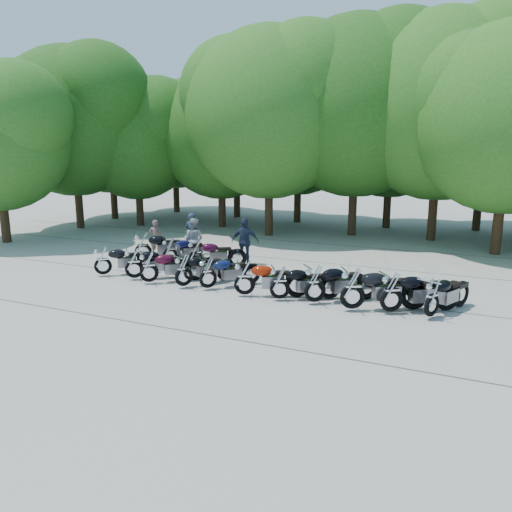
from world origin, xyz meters
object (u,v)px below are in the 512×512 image
at_px(motorcycle_5, 244,277).
at_px(rider_3, 192,234).
at_px(motorcycle_0, 103,260).
at_px(rider_2, 245,241).
at_px(motorcycle_1, 134,262).
at_px(motorcycle_7, 315,282).
at_px(motorcycle_4, 208,272).
at_px(motorcycle_3, 184,269).
at_px(motorcycle_9, 392,291).
at_px(motorcycle_6, 280,281).
at_px(motorcycle_10, 432,296).
at_px(motorcycle_13, 196,253).
at_px(motorcycle_12, 170,250).
at_px(rider_1, 194,240).
at_px(motorcycle_11, 143,245).
at_px(motorcycle_2, 149,266).
at_px(rider_0, 156,238).
at_px(motorcycle_8, 353,287).

xyz_separation_m(motorcycle_5, rider_3, (-4.91, 4.96, 0.26)).
xyz_separation_m(motorcycle_0, rider_2, (3.98, 3.87, 0.32)).
distance_m(motorcycle_1, motorcycle_5, 4.50).
xyz_separation_m(motorcycle_0, motorcycle_7, (8.16, -0.05, 0.06)).
xyz_separation_m(motorcycle_1, motorcycle_4, (3.05, -0.04, -0.03)).
distance_m(motorcycle_0, motorcycle_3, 3.57).
relative_size(motorcycle_4, motorcycle_9, 0.90).
height_order(motorcycle_4, motorcycle_6, motorcycle_6).
xyz_separation_m(motorcycle_3, motorcycle_10, (7.95, 0.12, 0.00)).
bearing_deg(rider_2, motorcycle_13, 28.46).
xyz_separation_m(motorcycle_7, motorcycle_12, (-6.95, 2.64, -0.07)).
height_order(motorcycle_0, rider_1, rider_1).
distance_m(motorcycle_5, motorcycle_11, 6.52).
height_order(motorcycle_2, motorcycle_4, motorcycle_2).
relative_size(rider_0, rider_2, 0.85).
bearing_deg(motorcycle_10, rider_1, 4.92).
bearing_deg(motorcycle_9, motorcycle_7, 55.73).
relative_size(motorcycle_1, motorcycle_13, 1.03).
bearing_deg(rider_3, motorcycle_11, 62.95).
bearing_deg(motorcycle_9, motorcycle_12, 39.45).
height_order(motorcycle_0, motorcycle_13, motorcycle_13).
bearing_deg(rider_3, motorcycle_7, 143.63).
bearing_deg(motorcycle_1, motorcycle_3, -131.48).
relative_size(motorcycle_0, motorcycle_8, 0.86).
relative_size(rider_2, rider_3, 1.02).
relative_size(motorcycle_7, rider_0, 1.52).
height_order(motorcycle_12, rider_0, rider_0).
bearing_deg(motorcycle_1, motorcycle_13, -62.92).
xyz_separation_m(motorcycle_6, motorcycle_10, (4.45, 0.16, 0.03)).
height_order(motorcycle_7, rider_1, rider_1).
bearing_deg(rider_1, motorcycle_5, 133.10).
relative_size(motorcycle_1, rider_2, 1.22).
bearing_deg(rider_0, motorcycle_4, 119.78).
bearing_deg(motorcycle_11, motorcycle_0, 151.68).
distance_m(motorcycle_2, rider_0, 4.67).
bearing_deg(motorcycle_11, motorcycle_1, -179.25).
bearing_deg(motorcycle_12, motorcycle_9, -152.38).
bearing_deg(rider_0, motorcycle_2, 100.42).
relative_size(motorcycle_1, motorcycle_10, 1.00).
height_order(motorcycle_1, motorcycle_5, motorcycle_5).
height_order(rider_1, rider_3, rider_3).
distance_m(motorcycle_2, motorcycle_4, 2.25).
relative_size(motorcycle_5, motorcycle_12, 1.07).
height_order(motorcycle_6, motorcycle_11, motorcycle_11).
height_order(motorcycle_6, motorcycle_13, motorcycle_13).
relative_size(motorcycle_4, rider_2, 1.16).
relative_size(motorcycle_5, rider_0, 1.46).
relative_size(motorcycle_2, motorcycle_12, 1.04).
bearing_deg(motorcycle_3, motorcycle_11, -4.43).
height_order(rider_0, rider_1, rider_1).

